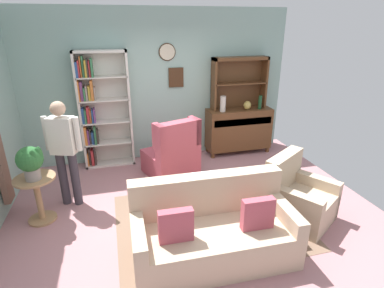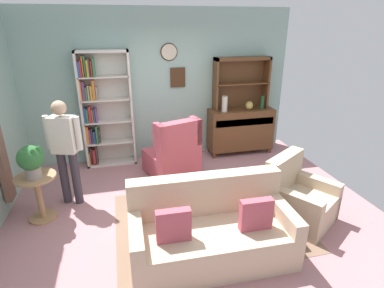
% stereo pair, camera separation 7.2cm
% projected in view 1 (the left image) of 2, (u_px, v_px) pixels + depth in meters
% --- Properties ---
extents(ground_plane, '(5.40, 4.60, 0.02)m').
position_uv_depth(ground_plane, '(189.00, 211.00, 4.41)').
color(ground_plane, '#B27A7F').
extents(wall_back, '(5.00, 0.09, 2.80)m').
position_uv_depth(wall_back, '(161.00, 86.00, 5.80)').
color(wall_back, '#93B7AD').
rests_on(wall_back, ground_plane).
extents(area_rug, '(2.45, 1.91, 0.01)m').
position_uv_depth(area_rug, '(208.00, 221.00, 4.18)').
color(area_rug, '#846651').
rests_on(area_rug, ground_plane).
extents(bookshelf, '(0.90, 0.30, 2.10)m').
position_uv_depth(bookshelf, '(101.00, 110.00, 5.49)').
color(bookshelf, silver).
rests_on(bookshelf, ground_plane).
extents(sideboard, '(1.30, 0.45, 0.92)m').
position_uv_depth(sideboard, '(238.00, 129.00, 6.25)').
color(sideboard, brown).
rests_on(sideboard, ground_plane).
extents(sideboard_hutch, '(1.10, 0.26, 1.00)m').
position_uv_depth(sideboard_hutch, '(239.00, 76.00, 5.97)').
color(sideboard_hutch, brown).
rests_on(sideboard_hutch, sideboard).
extents(vase_tall, '(0.11, 0.11, 0.30)m').
position_uv_depth(vase_tall, '(223.00, 104.00, 5.88)').
color(vase_tall, beige).
rests_on(vase_tall, sideboard).
extents(vase_round, '(0.15, 0.15, 0.17)m').
position_uv_depth(vase_round, '(247.00, 105.00, 6.04)').
color(vase_round, tan).
rests_on(vase_round, sideboard).
extents(bottle_wine, '(0.07, 0.07, 0.27)m').
position_uv_depth(bottle_wine, '(260.00, 102.00, 6.07)').
color(bottle_wine, '#194223').
rests_on(bottle_wine, sideboard).
extents(couch_floral, '(1.82, 0.90, 0.90)m').
position_uv_depth(couch_floral, '(212.00, 232.00, 3.47)').
color(couch_floral, '#C6AD8E').
rests_on(couch_floral, ground_plane).
extents(armchair_floral, '(1.05, 1.06, 0.88)m').
position_uv_depth(armchair_floral, '(298.00, 199.00, 4.16)').
color(armchair_floral, '#C6AD8E').
rests_on(armchair_floral, ground_plane).
extents(wingback_chair, '(1.00, 1.01, 1.05)m').
position_uv_depth(wingback_chair, '(173.00, 156.00, 5.29)').
color(wingback_chair, '#B74C5B').
rests_on(wingback_chair, ground_plane).
extents(plant_stand, '(0.52, 0.52, 0.65)m').
position_uv_depth(plant_stand, '(38.00, 194.00, 4.06)').
color(plant_stand, '#A87F56').
rests_on(plant_stand, ground_plane).
extents(potted_plant_large, '(0.32, 0.32, 0.45)m').
position_uv_depth(potted_plant_large, '(30.00, 161.00, 3.83)').
color(potted_plant_large, gray).
rests_on(potted_plant_large, plant_stand).
extents(person_reading, '(0.52, 0.30, 1.56)m').
position_uv_depth(person_reading, '(64.00, 147.00, 4.27)').
color(person_reading, '#38333D').
rests_on(person_reading, ground_plane).
extents(coffee_table, '(0.80, 0.50, 0.42)m').
position_uv_depth(coffee_table, '(198.00, 197.00, 4.10)').
color(coffee_table, brown).
rests_on(coffee_table, ground_plane).
extents(book_stack, '(0.22, 0.15, 0.07)m').
position_uv_depth(book_stack, '(208.00, 187.00, 4.13)').
color(book_stack, '#CC7233').
rests_on(book_stack, coffee_table).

